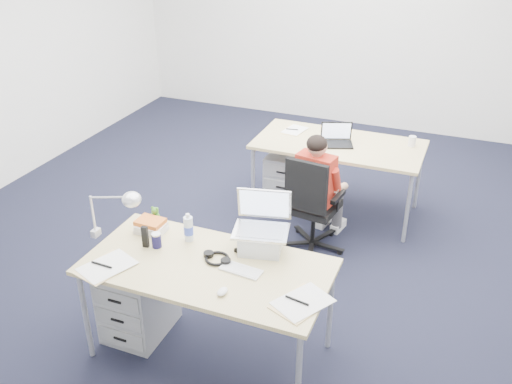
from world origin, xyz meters
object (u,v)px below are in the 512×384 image
(desk_lamp, at_px, (108,213))
(dark_laptop, at_px, (337,135))
(silver_laptop, at_px, (261,225))
(cordless_phone, at_px, (145,237))
(sunglasses, at_px, (240,253))
(can_koozie, at_px, (156,240))
(drawer_pedestal_near, at_px, (139,299))
(bear_figurine, at_px, (155,215))
(water_bottle, at_px, (188,227))
(desk_near, at_px, (207,271))
(seated_person, at_px, (321,188))
(far_cup, at_px, (412,141))
(office_chair, at_px, (312,223))
(desk_far, at_px, (339,148))
(computer_mouse, at_px, (222,292))
(book_stack, at_px, (151,226))
(wireless_keyboard, at_px, (241,270))
(drawer_pedestal_far, at_px, (290,177))
(headphones, at_px, (217,258))

(desk_lamp, xyz_separation_m, dark_laptop, (1.02, 2.21, -0.11))
(silver_laptop, height_order, cordless_phone, silver_laptop)
(sunglasses, bearing_deg, can_koozie, -151.09)
(drawer_pedestal_near, distance_m, dark_laptop, 2.45)
(bear_figurine, xyz_separation_m, cordless_phone, (0.09, -0.29, 0.01))
(silver_laptop, xyz_separation_m, water_bottle, (-0.50, -0.08, -0.09))
(desk_near, relative_size, sunglasses, 15.39)
(seated_person, relative_size, dark_laptop, 3.64)
(silver_laptop, relative_size, far_cup, 3.92)
(drawer_pedestal_near, height_order, bear_figurine, bear_figurine)
(desk_near, relative_size, drawer_pedestal_near, 2.91)
(desk_near, bearing_deg, dark_laptop, 83.17)
(desk_near, distance_m, seated_person, 1.71)
(office_chair, height_order, desk_lamp, desk_lamp)
(can_koozie, relative_size, bear_figurine, 0.76)
(desk_near, height_order, desk_lamp, desk_lamp)
(desk_near, relative_size, bear_figurine, 11.38)
(desk_far, height_order, can_koozie, can_koozie)
(can_koozie, height_order, bear_figurine, bear_figurine)
(seated_person, bearing_deg, computer_mouse, -80.85)
(can_koozie, relative_size, cordless_phone, 0.68)
(book_stack, bearing_deg, desk_far, 68.26)
(bear_figurine, height_order, book_stack, bear_figurine)
(desk_far, bearing_deg, wireless_keyboard, -91.18)
(desk_near, xyz_separation_m, dark_laptop, (0.27, 2.24, 0.15))
(drawer_pedestal_far, bearing_deg, dark_laptop, -5.53)
(sunglasses, bearing_deg, office_chair, 100.90)
(headphones, height_order, can_koozie, can_koozie)
(desk_far, distance_m, can_koozie, 2.33)
(cordless_phone, bearing_deg, dark_laptop, 62.52)
(silver_laptop, bearing_deg, wireless_keyboard, -108.31)
(desk_near, xyz_separation_m, drawer_pedestal_far, (-0.21, 2.28, -0.41))
(silver_laptop, xyz_separation_m, can_koozie, (-0.67, -0.23, -0.14))
(can_koozie, bearing_deg, wireless_keyboard, -3.75)
(desk_far, height_order, dark_laptop, dark_laptop)
(desk_near, bearing_deg, cordless_phone, 175.34)
(drawer_pedestal_near, bearing_deg, can_koozie, 18.55)
(wireless_keyboard, bearing_deg, drawer_pedestal_far, 106.46)
(seated_person, xyz_separation_m, can_koozie, (-0.69, -1.61, 0.24))
(drawer_pedestal_far, bearing_deg, can_koozie, -95.18)
(headphones, relative_size, water_bottle, 1.01)
(seated_person, xyz_separation_m, silver_laptop, (-0.03, -1.38, 0.38))
(bear_figurine, bearing_deg, drawer_pedestal_near, -78.17)
(seated_person, xyz_separation_m, cordless_phone, (-0.77, -1.64, 0.26))
(bear_figurine, distance_m, dark_laptop, 2.09)
(desk_near, distance_m, bear_figurine, 0.67)
(silver_laptop, height_order, headphones, silver_laptop)
(headphones, distance_m, water_bottle, 0.33)
(seated_person, distance_m, can_koozie, 1.77)
(wireless_keyboard, bearing_deg, desk_lamp, -174.74)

